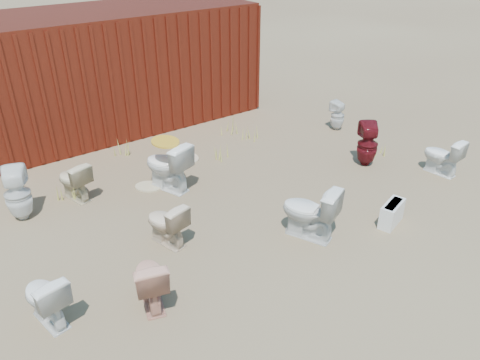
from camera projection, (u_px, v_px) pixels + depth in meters
ground at (264, 229)px, 6.82m from camera, size 100.00×100.00×0.00m
shipping_container at (112, 68)px, 9.91m from camera, size 6.00×2.40×2.40m
toilet_front_a at (45, 298)px, 5.09m from camera, size 0.48×0.71×0.66m
toilet_front_pink at (150, 280)px, 5.34m from camera, size 0.56×0.75×0.68m
toilet_front_c at (310, 212)px, 6.48m from camera, size 0.72×0.91×0.81m
toilet_front_maroon at (368, 144)px, 8.44m from camera, size 0.52×0.52×0.81m
toilet_front_e at (442, 156)px, 8.18m from camera, size 0.43×0.69×0.67m
toilet_back_a at (18, 194)px, 6.87m from camera, size 0.47×0.48×0.84m
toilet_back_beige_left at (74, 181)px, 7.42m from camera, size 0.51×0.71×0.65m
toilet_back_beige_right at (166, 223)px, 6.37m from camera, size 0.51×0.71×0.65m
toilet_back_yellowlid at (167, 166)px, 7.66m from camera, size 0.72×0.94×0.84m
toilet_back_e at (338, 116)px, 9.94m from camera, size 0.31×0.31×0.63m
yellow_lid at (165, 142)px, 7.45m from camera, size 0.43×0.53×0.02m
loose_tank at (392, 214)px, 6.86m from camera, size 0.54×0.34×0.35m
loose_lid_near at (188, 158)px, 8.84m from camera, size 0.47×0.56×0.02m
loose_lid_far at (149, 187)px, 7.89m from camera, size 0.58×0.59×0.02m
weed_clump_a at (61, 190)px, 7.46m from camera, size 0.36×0.36×0.34m
weed_clump_b at (219, 151)px, 8.80m from camera, size 0.32×0.32×0.29m
weed_clump_c at (251, 133)px, 9.56m from camera, size 0.36×0.36×0.29m
weed_clump_d at (121, 149)px, 8.86m from camera, size 0.30×0.30×0.30m
weed_clump_e at (227, 126)px, 9.83m from camera, size 0.34×0.34×0.33m
weed_clump_f at (378, 149)px, 8.95m from camera, size 0.28×0.28×0.22m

